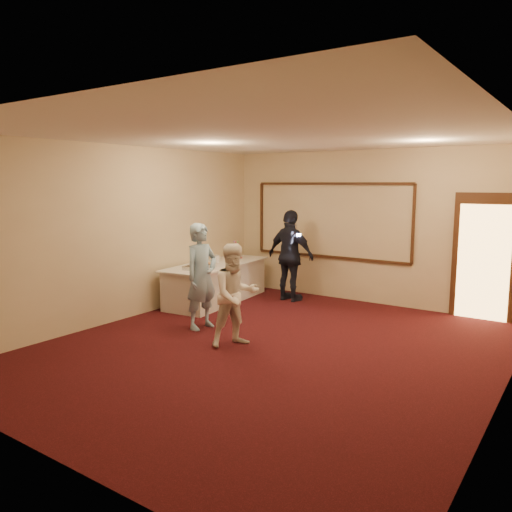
{
  "coord_description": "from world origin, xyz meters",
  "views": [
    {
      "loc": [
        3.73,
        -5.8,
        2.35
      ],
      "look_at": [
        -0.95,
        1.0,
        1.15
      ],
      "focal_mm": 35.0,
      "sensor_mm": 36.0,
      "label": 1
    }
  ],
  "objects_px": {
    "plate_stack_a": "(215,259)",
    "woman": "(235,295)",
    "buffet_table": "(217,282)",
    "guest": "(291,256)",
    "tart": "(208,265)",
    "pavlova_tray": "(197,265)",
    "plate_stack_b": "(233,258)",
    "cupcake_stand": "(236,251)",
    "man": "(202,276)"
  },
  "relations": [
    {
      "from": "man",
      "to": "guest",
      "type": "height_order",
      "value": "guest"
    },
    {
      "from": "plate_stack_a",
      "to": "tart",
      "type": "xyz_separation_m",
      "value": [
        0.22,
        -0.48,
        -0.04
      ]
    },
    {
      "from": "tart",
      "to": "guest",
      "type": "height_order",
      "value": "guest"
    },
    {
      "from": "buffet_table",
      "to": "cupcake_stand",
      "type": "distance_m",
      "value": 0.97
    },
    {
      "from": "tart",
      "to": "guest",
      "type": "relative_size",
      "value": 0.17
    },
    {
      "from": "pavlova_tray",
      "to": "plate_stack_b",
      "type": "xyz_separation_m",
      "value": [
        0.02,
        1.07,
        -0.0
      ]
    },
    {
      "from": "plate_stack_a",
      "to": "woman",
      "type": "relative_size",
      "value": 0.11
    },
    {
      "from": "plate_stack_b",
      "to": "woman",
      "type": "xyz_separation_m",
      "value": [
        1.83,
        -2.34,
        -0.1
      ]
    },
    {
      "from": "buffet_table",
      "to": "pavlova_tray",
      "type": "relative_size",
      "value": 4.93
    },
    {
      "from": "plate_stack_a",
      "to": "man",
      "type": "bearing_deg",
      "value": -57.23
    },
    {
      "from": "plate_stack_a",
      "to": "guest",
      "type": "distance_m",
      "value": 1.52
    },
    {
      "from": "woman",
      "to": "guest",
      "type": "distance_m",
      "value": 3.0
    },
    {
      "from": "buffet_table",
      "to": "plate_stack_a",
      "type": "height_order",
      "value": "plate_stack_a"
    },
    {
      "from": "cupcake_stand",
      "to": "guest",
      "type": "distance_m",
      "value": 1.32
    },
    {
      "from": "buffet_table",
      "to": "guest",
      "type": "height_order",
      "value": "guest"
    },
    {
      "from": "pavlova_tray",
      "to": "plate_stack_a",
      "type": "bearing_deg",
      "value": 105.75
    },
    {
      "from": "pavlova_tray",
      "to": "tart",
      "type": "xyz_separation_m",
      "value": [
        -0.01,
        0.34,
        -0.05
      ]
    },
    {
      "from": "pavlova_tray",
      "to": "cupcake_stand",
      "type": "distance_m",
      "value": 1.57
    },
    {
      "from": "pavlova_tray",
      "to": "plate_stack_a",
      "type": "xyz_separation_m",
      "value": [
        -0.23,
        0.82,
        -0.01
      ]
    },
    {
      "from": "buffet_table",
      "to": "man",
      "type": "relative_size",
      "value": 1.55
    },
    {
      "from": "man",
      "to": "guest",
      "type": "bearing_deg",
      "value": 1.4
    },
    {
      "from": "buffet_table",
      "to": "guest",
      "type": "distance_m",
      "value": 1.58
    },
    {
      "from": "tart",
      "to": "woman",
      "type": "height_order",
      "value": "woman"
    },
    {
      "from": "buffet_table",
      "to": "tart",
      "type": "xyz_separation_m",
      "value": [
        0.12,
        -0.4,
        0.41
      ]
    },
    {
      "from": "plate_stack_b",
      "to": "tart",
      "type": "height_order",
      "value": "plate_stack_b"
    },
    {
      "from": "plate_stack_a",
      "to": "guest",
      "type": "bearing_deg",
      "value": 31.7
    },
    {
      "from": "cupcake_stand",
      "to": "plate_stack_a",
      "type": "xyz_separation_m",
      "value": [
        0.02,
        -0.72,
        -0.07
      ]
    },
    {
      "from": "pavlova_tray",
      "to": "guest",
      "type": "relative_size",
      "value": 0.3
    },
    {
      "from": "buffet_table",
      "to": "plate_stack_b",
      "type": "distance_m",
      "value": 0.59
    },
    {
      "from": "plate_stack_b",
      "to": "guest",
      "type": "xyz_separation_m",
      "value": [
        1.04,
        0.55,
        0.07
      ]
    },
    {
      "from": "man",
      "to": "woman",
      "type": "bearing_deg",
      "value": -105.92
    },
    {
      "from": "buffet_table",
      "to": "plate_stack_b",
      "type": "bearing_deg",
      "value": 65.59
    },
    {
      "from": "pavlova_tray",
      "to": "buffet_table",
      "type": "bearing_deg",
      "value": 100.39
    },
    {
      "from": "buffet_table",
      "to": "cupcake_stand",
      "type": "relative_size",
      "value": 6.73
    },
    {
      "from": "buffet_table",
      "to": "tart",
      "type": "height_order",
      "value": "tart"
    },
    {
      "from": "plate_stack_a",
      "to": "guest",
      "type": "relative_size",
      "value": 0.09
    },
    {
      "from": "plate_stack_b",
      "to": "man",
      "type": "relative_size",
      "value": 0.11
    },
    {
      "from": "plate_stack_a",
      "to": "plate_stack_b",
      "type": "height_order",
      "value": "plate_stack_b"
    },
    {
      "from": "plate_stack_a",
      "to": "buffet_table",
      "type": "bearing_deg",
      "value": -42.01
    },
    {
      "from": "woman",
      "to": "tart",
      "type": "bearing_deg",
      "value": 77.56
    },
    {
      "from": "plate_stack_b",
      "to": "plate_stack_a",
      "type": "bearing_deg",
      "value": -135.28
    },
    {
      "from": "plate_stack_a",
      "to": "pavlova_tray",
      "type": "bearing_deg",
      "value": -74.25
    },
    {
      "from": "pavlova_tray",
      "to": "man",
      "type": "distance_m",
      "value": 1.23
    },
    {
      "from": "pavlova_tray",
      "to": "guest",
      "type": "xyz_separation_m",
      "value": [
        1.06,
        1.62,
        0.07
      ]
    },
    {
      "from": "woman",
      "to": "guest",
      "type": "xyz_separation_m",
      "value": [
        -0.78,
        2.89,
        0.17
      ]
    },
    {
      "from": "buffet_table",
      "to": "plate_stack_a",
      "type": "xyz_separation_m",
      "value": [
        -0.1,
        0.09,
        0.45
      ]
    },
    {
      "from": "tart",
      "to": "guest",
      "type": "distance_m",
      "value": 1.68
    },
    {
      "from": "buffet_table",
      "to": "pavlova_tray",
      "type": "distance_m",
      "value": 0.88
    },
    {
      "from": "plate_stack_a",
      "to": "tart",
      "type": "height_order",
      "value": "plate_stack_a"
    },
    {
      "from": "cupcake_stand",
      "to": "man",
      "type": "distance_m",
      "value": 2.67
    }
  ]
}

